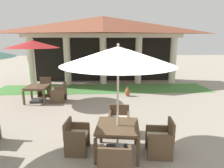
# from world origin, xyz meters

# --- Properties ---
(ground_plane) EXTENTS (60.00, 60.00, 0.00)m
(ground_plane) POSITION_xyz_m (0.00, 0.00, 0.00)
(ground_plane) COLOR #9E9384
(background_pavilion) EXTENTS (9.95, 3.19, 4.05)m
(background_pavilion) POSITION_xyz_m (0.00, 8.03, 3.17)
(background_pavilion) COLOR beige
(background_pavilion) RESTS_ON ground
(lawn_strip) EXTENTS (11.75, 2.19, 0.01)m
(lawn_strip) POSITION_xyz_m (0.00, 6.55, 0.00)
(lawn_strip) COLOR #47843D
(lawn_strip) RESTS_ON ground
(patio_table_near_foreground) EXTENTS (0.95, 0.95, 0.71)m
(patio_table_near_foreground) POSITION_xyz_m (-2.93, 4.37, 0.61)
(patio_table_near_foreground) COLOR brown
(patio_table_near_foreground) RESTS_ON ground
(patio_umbrella_near_foreground) EXTENTS (2.21, 2.21, 2.73)m
(patio_umbrella_near_foreground) POSITION_xyz_m (-2.93, 4.37, 2.46)
(patio_umbrella_near_foreground) COLOR #2D2D2D
(patio_umbrella_near_foreground) RESTS_ON ground
(patio_chair_near_foreground_north) EXTENTS (0.58, 0.60, 0.88)m
(patio_chair_near_foreground_north) POSITION_xyz_m (-2.91, 5.35, 0.39)
(patio_chair_near_foreground_north) COLOR brown
(patio_chair_near_foreground_north) RESTS_ON ground
(patio_chair_near_foreground_east) EXTENTS (0.60, 0.63, 0.86)m
(patio_chair_near_foreground_east) POSITION_xyz_m (-1.95, 4.34, 0.40)
(patio_chair_near_foreground_east) COLOR brown
(patio_chair_near_foreground_east) RESTS_ON ground
(patio_table_mid_left) EXTENTS (1.10, 1.10, 0.73)m
(patio_table_mid_left) POSITION_xyz_m (0.30, 0.21, 0.64)
(patio_table_mid_left) COLOR brown
(patio_table_mid_left) RESTS_ON ground
(patio_umbrella_mid_left) EXTENTS (2.54, 2.54, 2.63)m
(patio_umbrella_mid_left) POSITION_xyz_m (0.30, 0.21, 2.34)
(patio_umbrella_mid_left) COLOR #2D2D2D
(patio_umbrella_mid_left) RESTS_ON ground
(patio_chair_mid_left_south) EXTENTS (0.68, 0.61, 0.86)m
(patio_chair_mid_left_south) POSITION_xyz_m (0.18, -0.80, 0.42)
(patio_chair_mid_left_south) COLOR brown
(patio_chair_mid_left_south) RESTS_ON ground
(patio_chair_mid_left_east) EXTENTS (0.65, 0.61, 0.89)m
(patio_chair_mid_left_east) POSITION_xyz_m (1.31, 0.09, 0.40)
(patio_chair_mid_left_east) COLOR brown
(patio_chair_mid_left_east) RESTS_ON ground
(patio_chair_mid_left_north) EXTENTS (0.65, 0.62, 0.82)m
(patio_chair_mid_left_north) POSITION_xyz_m (0.42, 1.21, 0.40)
(patio_chair_mid_left_north) COLOR brown
(patio_chair_mid_left_north) RESTS_ON ground
(patio_chair_mid_left_west) EXTENTS (0.58, 0.64, 0.80)m
(patio_chair_mid_left_west) POSITION_xyz_m (-0.70, 0.33, 0.39)
(patio_chair_mid_left_west) COLOR brown
(patio_chair_mid_left_west) RESTS_ON ground
(terracotta_urn) EXTENTS (0.26, 0.26, 0.48)m
(terracotta_urn) POSITION_xyz_m (1.16, 5.04, 0.20)
(terracotta_urn) COLOR brown
(terracotta_urn) RESTS_ON ground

